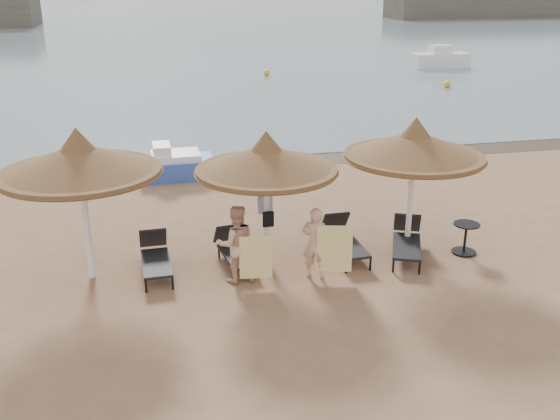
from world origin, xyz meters
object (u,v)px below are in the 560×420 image
(side_table, at_px, (465,239))
(person_right, at_px, (315,237))
(palapa_left, at_px, (79,160))
(lounger_far_right, at_px, (407,239))
(palapa_center, at_px, (266,159))
(pedal_boat, at_px, (175,165))
(lounger_far_left, at_px, (155,256))
(lounger_near_right, at_px, (343,238))
(lounger_near_left, at_px, (234,249))
(person_left, at_px, (236,238))
(palapa_right, at_px, (415,146))

(side_table, height_order, person_right, person_right)
(palapa_left, bearing_deg, lounger_far_right, -3.26)
(lounger_far_right, bearing_deg, palapa_left, -160.07)
(palapa_center, xyz_separation_m, pedal_boat, (-1.57, 7.01, -2.04))
(lounger_far_right, height_order, pedal_boat, pedal_boat)
(palapa_left, xyz_separation_m, side_table, (8.45, -0.62, -2.28))
(lounger_far_left, distance_m, person_right, 3.54)
(palapa_center, xyz_separation_m, person_right, (0.87, -0.85, -1.53))
(lounger_near_right, height_order, person_right, person_right)
(side_table, bearing_deg, lounger_far_right, 170.87)
(pedal_boat, bearing_deg, palapa_left, -109.56)
(lounger_far_left, height_order, lounger_near_right, lounger_near_right)
(lounger_far_right, relative_size, pedal_boat, 0.81)
(lounger_near_left, bearing_deg, side_table, -15.19)
(person_left, bearing_deg, person_right, 173.13)
(palapa_right, bearing_deg, palapa_center, -178.84)
(lounger_far_left, xyz_separation_m, side_table, (7.10, -0.63, -0.02))
(lounger_far_left, height_order, lounger_far_right, lounger_far_right)
(palapa_right, bearing_deg, person_right, -160.03)
(palapa_center, height_order, lounger_far_right, palapa_center)
(lounger_far_left, xyz_separation_m, lounger_near_right, (4.31, -0.02, 0.01))
(side_table, relative_size, person_left, 0.37)
(side_table, bearing_deg, palapa_left, 175.78)
(palapa_right, distance_m, lounger_near_right, 2.67)
(palapa_center, distance_m, person_left, 1.79)
(pedal_boat, bearing_deg, person_left, -85.54)
(palapa_center, bearing_deg, lounger_near_left, 163.67)
(person_right, bearing_deg, lounger_far_left, 9.58)
(palapa_left, distance_m, pedal_boat, 7.52)
(lounger_far_left, height_order, person_left, person_left)
(palapa_right, xyz_separation_m, lounger_near_left, (-4.13, 0.14, -2.19))
(palapa_right, bearing_deg, person_left, -170.04)
(lounger_near_right, bearing_deg, palapa_left, 178.51)
(palapa_right, height_order, person_right, palapa_right)
(palapa_left, bearing_deg, palapa_center, -2.80)
(lounger_far_left, distance_m, person_left, 1.98)
(lounger_far_right, bearing_deg, person_right, -141.91)
(lounger_far_right, height_order, person_left, person_left)
(lounger_near_right, relative_size, person_left, 0.96)
(lounger_near_left, xyz_separation_m, person_left, (-0.07, -0.88, 0.65))
(palapa_center, bearing_deg, person_left, -139.78)
(lounger_near_left, distance_m, pedal_boat, 6.86)
(palapa_right, bearing_deg, lounger_far_right, -116.71)
(palapa_right, distance_m, person_left, 4.54)
(person_left, height_order, pedal_boat, person_left)
(palapa_right, height_order, pedal_boat, palapa_right)
(palapa_center, xyz_separation_m, lounger_near_right, (1.85, 0.17, -2.07))
(palapa_right, relative_size, lounger_near_left, 1.82)
(lounger_near_right, relative_size, lounger_far_right, 0.97)
(palapa_right, relative_size, lounger_far_right, 1.64)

